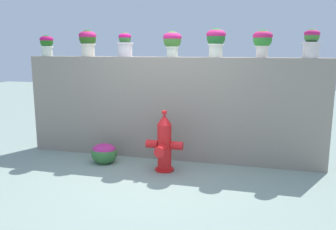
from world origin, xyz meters
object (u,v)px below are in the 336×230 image
Objects in this scene: potted_plant_3 at (172,41)px; potted_plant_6 at (311,42)px; potted_plant_2 at (125,44)px; potted_plant_5 at (263,40)px; potted_plant_1 at (88,40)px; potted_plant_0 at (47,43)px; flower_bush_left at (104,152)px; fire_hydrant at (164,144)px; potted_plant_4 at (216,39)px.

potted_plant_6 is (2.08, -0.04, -0.02)m from potted_plant_3.
potted_plant_2 is 0.96× the size of potted_plant_5.
potted_plant_1 is 1.06× the size of potted_plant_6.
potted_plant_3 is (2.25, 0.05, 0.04)m from potted_plant_0.
potted_plant_2 is at bearing 73.90° from flower_bush_left.
potted_plant_5 reaches higher than flower_bush_left.
potted_plant_6 is at bearing -2.99° from potted_plant_5.
potted_plant_1 is 1.05× the size of flower_bush_left.
potted_plant_5 is (3.65, 0.05, 0.04)m from potted_plant_0.
potted_plant_1 is 1.08× the size of potted_plant_3.
fire_hydrant is (-1.35, -0.67, -1.54)m from potted_plant_5.
potted_plant_4 is at bearing 17.86° from flower_bush_left.
potted_plant_0 is 0.88× the size of potted_plant_6.
potted_plant_5 is 1.00× the size of potted_plant_6.
potted_plant_3 reaches higher than potted_plant_2.
potted_plant_4 reaches higher than fire_hydrant.
potted_plant_1 is at bearing -179.69° from potted_plant_4.
potted_plant_4 reaches higher than potted_plant_5.
potted_plant_5 reaches higher than potted_plant_3.
flower_bush_left is at bearing -162.14° from potted_plant_4.
potted_plant_5 is at bearing 1.23° from potted_plant_4.
fire_hydrant is (-0.65, -0.66, -1.55)m from potted_plant_4.
potted_plant_1 is 2.26m from fire_hydrant.
potted_plant_4 is at bearing -1.68° from potted_plant_2.
potted_plant_6 reaches higher than potted_plant_2.
potted_plant_6 is at bearing -0.87° from potted_plant_4.
potted_plant_3 is at bearing -1.71° from potted_plant_2.
potted_plant_3 is at bearing 29.75° from flower_bush_left.
fire_hydrant is (1.52, -0.65, -1.54)m from potted_plant_1.
potted_plant_5 reaches higher than potted_plant_2.
potted_plant_1 is 2.87m from potted_plant_5.
potted_plant_5 is (1.40, -0.01, 0.01)m from potted_plant_3.
potted_plant_2 is at bearing 178.29° from potted_plant_3.
potted_plant_6 is at bearing -0.15° from potted_plant_1.
potted_plant_0 is 0.88× the size of potted_plant_5.
potted_plant_0 is 0.82× the size of potted_plant_4.
fire_hydrant is at bearing -162.60° from potted_plant_6.
potted_plant_4 reaches higher than potted_plant_3.
potted_plant_0 is at bearing -177.02° from potted_plant_2.
potted_plant_6 reaches higher than flower_bush_left.
potted_plant_3 is at bearing 178.35° from potted_plant_4.
potted_plant_0 is 4.33m from potted_plant_6.
potted_plant_3 is 0.44× the size of fire_hydrant.
potted_plant_0 is 0.82× the size of potted_plant_1.
potted_plant_1 is 1.47m from potted_plant_3.
potted_plant_0 is 2.21m from flower_bush_left.
potted_plant_6 is at bearing 0.12° from potted_plant_0.
potted_plant_3 reaches higher than potted_plant_0.
potted_plant_4 is (2.95, 0.03, 0.05)m from potted_plant_0.
potted_plant_4 is 1.05× the size of flower_bush_left.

